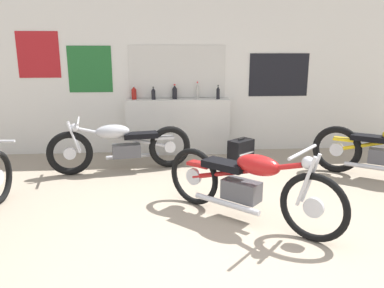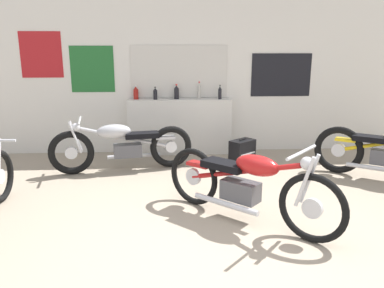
# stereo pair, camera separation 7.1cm
# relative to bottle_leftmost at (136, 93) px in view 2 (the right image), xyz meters

# --- Properties ---
(ground_plane) EXTENTS (24.00, 24.00, 0.00)m
(ground_plane) POSITION_rel_bottle_leftmost_xyz_m (1.09, -3.61, -1.11)
(ground_plane) COLOR gray
(wall_back) EXTENTS (10.00, 0.07, 2.80)m
(wall_back) POSITION_rel_bottle_leftmost_xyz_m (1.08, 0.13, 0.29)
(wall_back) COLOR silver
(wall_back) RESTS_ON ground_plane
(sill_counter) EXTENTS (1.86, 0.28, 1.00)m
(sill_counter) POSITION_rel_bottle_leftmost_xyz_m (0.78, -0.05, -0.61)
(sill_counter) COLOR silver
(sill_counter) RESTS_ON ground_plane
(bottle_leftmost) EXTENTS (0.09, 0.09, 0.25)m
(bottle_leftmost) POSITION_rel_bottle_leftmost_xyz_m (0.00, 0.00, 0.00)
(bottle_leftmost) COLOR maroon
(bottle_leftmost) RESTS_ON sill_counter
(bottle_left_center) EXTENTS (0.07, 0.07, 0.23)m
(bottle_left_center) POSITION_rel_bottle_leftmost_xyz_m (0.35, -0.04, -0.01)
(bottle_left_center) COLOR black
(bottle_left_center) RESTS_ON sill_counter
(bottle_center) EXTENTS (0.09, 0.09, 0.27)m
(bottle_center) POSITION_rel_bottle_leftmost_xyz_m (0.73, 0.00, 0.01)
(bottle_center) COLOR black
(bottle_center) RESTS_ON sill_counter
(bottle_right_center) EXTENTS (0.06, 0.06, 0.31)m
(bottle_right_center) POSITION_rel_bottle_leftmost_xyz_m (1.13, -0.02, 0.03)
(bottle_right_center) COLOR #B7B2A8
(bottle_right_center) RESTS_ON sill_counter
(bottle_rightmost) EXTENTS (0.06, 0.06, 0.25)m
(bottle_rightmost) POSITION_rel_bottle_leftmost_xyz_m (1.50, -0.07, 0.00)
(bottle_rightmost) COLOR black
(bottle_rightmost) RESTS_ON sill_counter
(motorcycle_red) EXTENTS (1.67, 1.54, 0.91)m
(motorcycle_red) POSITION_rel_bottle_leftmost_xyz_m (1.42, -2.93, -0.67)
(motorcycle_red) COLOR black
(motorcycle_red) RESTS_ON ground_plane
(motorcycle_silver) EXTENTS (2.20, 0.71, 0.85)m
(motorcycle_silver) POSITION_rel_bottle_leftmost_xyz_m (-0.15, -1.02, -0.70)
(motorcycle_silver) COLOR black
(motorcycle_silver) RESTS_ON ground_plane
(hard_case_black) EXTENTS (0.48, 0.45, 0.44)m
(hard_case_black) POSITION_rel_bottle_leftmost_xyz_m (1.79, -0.83, -0.90)
(hard_case_black) COLOR black
(hard_case_black) RESTS_ON ground_plane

